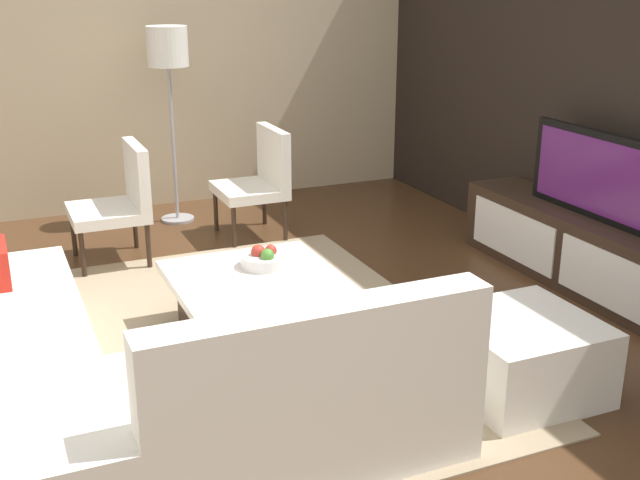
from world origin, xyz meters
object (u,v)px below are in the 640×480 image
(ottoman, at_px, (521,356))
(accent_chair_near, at_px, (120,197))
(coffee_table, at_px, (259,307))
(accent_chair_far, at_px, (260,176))
(media_console, at_px, (585,252))
(television, at_px, (594,174))
(floor_lamp, at_px, (168,58))
(sectional_couch, at_px, (98,376))
(fruit_bowl, at_px, (264,259))

(ottoman, bearing_deg, accent_chair_near, -151.68)
(coffee_table, distance_m, accent_chair_far, 1.98)
(media_console, xyz_separation_m, ottoman, (1.00, -1.28, -0.05))
(television, distance_m, coffee_table, 2.37)
(floor_lamp, bearing_deg, television, 39.98)
(sectional_couch, bearing_deg, television, 98.95)
(media_console, height_order, accent_chair_far, accent_chair_far)
(television, bearing_deg, floor_lamp, -140.02)
(accent_chair_far, bearing_deg, fruit_bowl, -9.11)
(ottoman, distance_m, accent_chair_far, 2.98)
(floor_lamp, bearing_deg, media_console, 39.98)
(fruit_bowl, bearing_deg, coffee_table, -29.39)
(accent_chair_near, bearing_deg, media_console, 45.98)
(television, bearing_deg, sectional_couch, -81.05)
(accent_chair_near, height_order, ottoman, accent_chair_near)
(media_console, xyz_separation_m, coffee_table, (-0.10, -2.30, -0.05))
(television, distance_m, floor_lamp, 3.43)
(accent_chair_near, bearing_deg, accent_chair_far, 87.29)
(media_console, relative_size, fruit_bowl, 7.75)
(coffee_table, relative_size, floor_lamp, 0.65)
(sectional_couch, distance_m, coffee_table, 1.18)
(media_console, height_order, coffee_table, media_console)
(sectional_couch, bearing_deg, media_console, 98.95)
(media_console, height_order, ottoman, media_console)
(accent_chair_near, bearing_deg, coffee_table, 4.38)
(floor_lamp, relative_size, fruit_bowl, 5.82)
(accent_chair_near, bearing_deg, fruit_bowl, 9.61)
(coffee_table, distance_m, accent_chair_near, 1.76)
(media_console, distance_m, fruit_bowl, 2.22)
(floor_lamp, height_order, accent_chair_far, floor_lamp)
(media_console, relative_size, accent_chair_far, 2.49)
(television, distance_m, accent_chair_far, 2.56)
(floor_lamp, xyz_separation_m, fruit_bowl, (2.31, -0.02, -0.95))
(ottoman, xyz_separation_m, accent_chair_far, (-2.95, -0.36, 0.29))
(television, relative_size, ottoman, 1.63)
(media_console, bearing_deg, television, 90.00)
(television, xyz_separation_m, sectional_couch, (0.52, -3.29, -0.50))
(accent_chair_near, relative_size, accent_chair_far, 1.00)
(media_console, relative_size, coffee_table, 2.05)
(ottoman, bearing_deg, floor_lamp, -166.01)
(television, height_order, accent_chair_far, television)
(media_console, bearing_deg, coffee_table, -92.49)
(media_console, height_order, sectional_couch, sectional_couch)
(coffee_table, bearing_deg, accent_chair_far, 160.20)
(accent_chair_near, height_order, fruit_bowl, accent_chair_near)
(sectional_couch, distance_m, fruit_bowl, 1.36)
(coffee_table, bearing_deg, fruit_bowl, 150.61)
(floor_lamp, bearing_deg, sectional_couch, -19.84)
(television, height_order, coffee_table, television)
(coffee_table, relative_size, accent_chair_far, 1.21)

